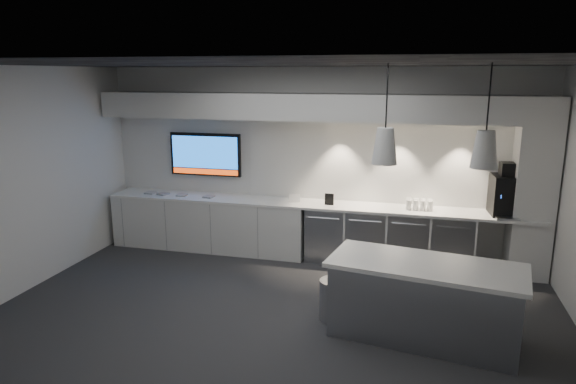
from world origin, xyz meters
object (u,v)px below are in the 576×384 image
(wall_tv, at_px, (205,154))
(island, at_px, (424,301))
(coffee_machine, at_px, (506,193))
(bin, at_px, (334,300))

(wall_tv, bearing_deg, island, -34.70)
(wall_tv, height_order, island, wall_tv)
(island, relative_size, coffee_machine, 2.89)
(island, bearing_deg, bin, 178.47)
(bin, bearing_deg, island, -10.93)
(island, height_order, coffee_machine, coffee_machine)
(bin, bearing_deg, wall_tv, 138.32)
(island, xyz_separation_m, bin, (-1.03, 0.20, -0.20))
(wall_tv, xyz_separation_m, bin, (2.60, -2.32, -1.31))
(wall_tv, bearing_deg, coffee_machine, -2.97)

